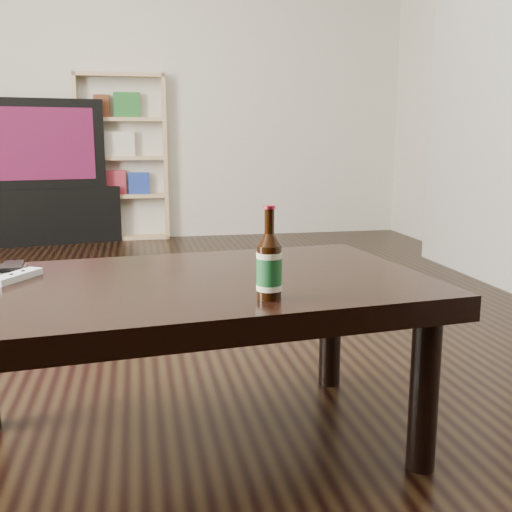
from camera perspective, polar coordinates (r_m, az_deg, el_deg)
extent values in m
cube|color=black|center=(2.19, -17.37, -11.41)|extent=(5.00, 6.00, 0.01)
cube|color=#B5AD9F|center=(5.06, -14.73, 16.89)|extent=(5.00, 0.02, 2.70)
cube|color=silver|center=(3.87, 22.85, 18.26)|extent=(0.30, 1.20, 2.70)
cube|color=black|center=(5.13, -19.31, 3.87)|extent=(1.18, 0.74, 0.44)
cube|color=black|center=(5.10, -19.72, 10.05)|extent=(0.98, 0.71, 0.67)
cube|color=#9E0006|center=(4.82, -19.57, 10.03)|extent=(0.72, 0.14, 0.53)
cube|color=tan|center=(5.08, -16.44, 8.94)|extent=(0.03, 0.32, 1.32)
cube|color=tan|center=(5.06, -8.69, 9.26)|extent=(0.03, 0.32, 1.32)
cube|color=tan|center=(5.08, -12.89, 16.38)|extent=(0.71, 0.33, 0.03)
cube|color=tan|center=(5.12, -12.27, 1.92)|extent=(0.71, 0.33, 0.03)
cube|color=tan|center=(5.21, -12.54, 9.17)|extent=(0.71, 0.03, 1.32)
cube|color=tan|center=(5.08, -12.43, 5.70)|extent=(0.65, 0.30, 0.03)
cube|color=tan|center=(5.06, -12.57, 9.12)|extent=(0.65, 0.30, 0.03)
cube|color=tan|center=(5.06, -12.72, 12.55)|extent=(0.65, 0.30, 0.03)
cube|color=maroon|center=(5.05, -13.64, 6.89)|extent=(0.24, 0.20, 0.19)
cube|color=navy|center=(5.05, -11.09, 6.87)|extent=(0.16, 0.20, 0.17)
cube|color=beige|center=(5.04, -13.21, 10.35)|extent=(0.30, 0.20, 0.19)
cube|color=#205D25|center=(5.04, -12.19, 13.85)|extent=(0.20, 0.20, 0.19)
cube|color=#582A17|center=(5.05, -14.43, 13.63)|extent=(0.12, 0.20, 0.17)
cube|color=black|center=(1.54, -6.62, -3.38)|extent=(1.30, 0.85, 0.06)
cylinder|color=black|center=(1.57, 15.71, -12.43)|extent=(0.08, 0.08, 0.40)
cylinder|color=black|center=(2.02, 7.10, -6.68)|extent=(0.08, 0.08, 0.40)
cylinder|color=black|center=(1.33, 1.26, -1.57)|extent=(0.07, 0.07, 0.12)
cylinder|color=#165024|center=(1.33, 1.27, -1.47)|extent=(0.07, 0.07, 0.08)
cylinder|color=beige|center=(1.33, 1.27, 0.08)|extent=(0.07, 0.07, 0.01)
cylinder|color=beige|center=(1.34, 1.26, -2.99)|extent=(0.07, 0.07, 0.01)
cone|color=black|center=(1.32, 1.28, 1.59)|extent=(0.07, 0.07, 0.03)
cylinder|color=black|center=(1.31, 1.29, 3.34)|extent=(0.03, 0.03, 0.05)
cylinder|color=maroon|center=(1.31, 1.29, 4.67)|extent=(0.03, 0.03, 0.01)
cube|color=#BDBEC0|center=(1.76, -22.14, -1.21)|extent=(0.07, 0.12, 0.01)
cube|color=black|center=(1.75, -22.16, -0.96)|extent=(0.06, 0.11, 0.02)
cylinder|color=#BDBEC0|center=(1.72, -22.28, -0.97)|extent=(0.02, 0.02, 0.00)
cube|color=silver|center=(1.64, -21.87, -1.82)|extent=(0.12, 0.15, 0.02)
cylinder|color=black|center=(1.66, -21.31, -1.32)|extent=(0.01, 0.01, 0.00)
cylinder|color=black|center=(1.63, -22.28, -1.62)|extent=(0.01, 0.01, 0.00)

